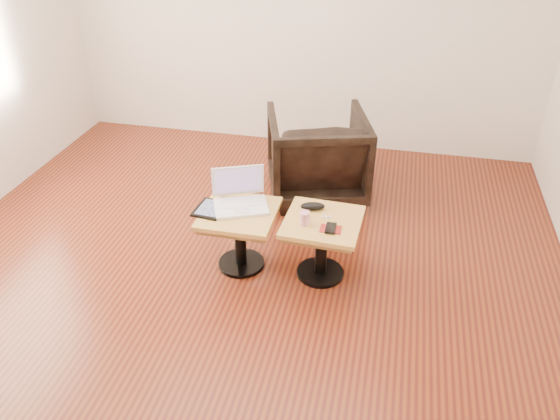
% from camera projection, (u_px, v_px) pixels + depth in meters
% --- Properties ---
extents(room_shell, '(4.52, 4.52, 2.71)m').
position_uv_depth(room_shell, '(227.00, 87.00, 3.03)').
color(room_shell, '#44160F').
rests_on(room_shell, ground).
extents(side_table_left, '(0.50, 0.50, 0.45)m').
position_uv_depth(side_table_left, '(240.00, 225.00, 3.68)').
color(side_table_left, black).
rests_on(side_table_left, ground).
extents(side_table_right, '(0.52, 0.52, 0.45)m').
position_uv_depth(side_table_right, '(322.00, 234.00, 3.59)').
color(side_table_right, black).
rests_on(side_table_right, ground).
extents(laptop, '(0.44, 0.40, 0.25)m').
position_uv_depth(laptop, '(240.00, 198.00, 3.67)').
color(laptop, white).
rests_on(laptop, side_table_left).
extents(tablet, '(0.21, 0.25, 0.02)m').
position_uv_depth(tablet, '(210.00, 209.00, 3.63)').
color(tablet, black).
rests_on(tablet, side_table_left).
extents(charging_adapter, '(0.04, 0.04, 0.02)m').
position_uv_depth(charging_adapter, '(222.00, 194.00, 3.79)').
color(charging_adapter, white).
rests_on(charging_adapter, side_table_left).
extents(glasses_case, '(0.18, 0.11, 0.05)m').
position_uv_depth(glasses_case, '(313.00, 206.00, 3.63)').
color(glasses_case, black).
rests_on(glasses_case, side_table_right).
extents(striped_cup, '(0.08, 0.08, 0.09)m').
position_uv_depth(striped_cup, '(305.00, 218.00, 3.48)').
color(striped_cup, '#C83466').
rests_on(striped_cup, side_table_right).
extents(earbuds_tangle, '(0.07, 0.04, 0.01)m').
position_uv_depth(earbuds_tangle, '(326.00, 217.00, 3.56)').
color(earbuds_tangle, white).
rests_on(earbuds_tangle, side_table_right).
extents(phone_on_sleeve, '(0.14, 0.12, 0.02)m').
position_uv_depth(phone_on_sleeve, '(331.00, 229.00, 3.44)').
color(phone_on_sleeve, maroon).
rests_on(phone_on_sleeve, side_table_right).
extents(armchair, '(0.98, 0.99, 0.73)m').
position_uv_depth(armchair, '(317.00, 155.00, 4.51)').
color(armchair, black).
rests_on(armchair, ground).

